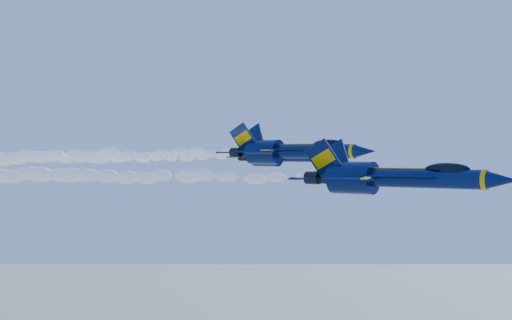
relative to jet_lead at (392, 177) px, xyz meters
The scene contains 6 objects.
jet_lead is the anchor object (origin of this frame).
smoke_trail_jet_lead 35.16m from the jet_lead, behind, with size 55.06×2.27×2.05m, color white.
jet_second 20.08m from the jet_lead, 146.63° to the left, with size 17.49×14.34×6.50m.
smoke_trail_jet_second 52.85m from the jet_lead, 168.01° to the left, with size 55.06×2.23×2.01m, color white.
jet_third 28.90m from the jet_lead, 139.73° to the left, with size 15.85×13.01×5.89m.
smoke_trail_jet_third 59.34m from the jet_lead, 161.68° to the left, with size 55.06×2.02×1.82m, color white.
Camera 1 is at (44.38, -65.54, 153.58)m, focal length 50.00 mm.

